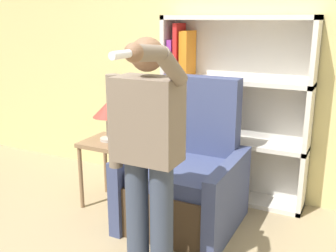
% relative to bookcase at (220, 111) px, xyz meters
% --- Properties ---
extents(wall_back, '(8.00, 0.06, 2.80)m').
position_rel_bookcase_xyz_m(wall_back, '(0.14, 0.16, 0.57)').
color(wall_back, '#DBCC84').
rests_on(wall_back, ground_plane).
extents(bookcase, '(1.36, 0.28, 1.69)m').
position_rel_bookcase_xyz_m(bookcase, '(0.00, 0.00, 0.00)').
color(bookcase, silver).
rests_on(bookcase, ground_plane).
extents(armchair, '(0.87, 0.88, 1.19)m').
position_rel_bookcase_xyz_m(armchair, '(-0.06, -0.62, -0.46)').
color(armchair, '#4C3823').
rests_on(armchair, ground_plane).
extents(person_standing, '(0.55, 0.78, 1.56)m').
position_rel_bookcase_xyz_m(person_standing, '(0.02, -1.42, 0.06)').
color(person_standing, '#384256').
rests_on(person_standing, ground_plane).
extents(side_table, '(0.43, 0.43, 0.61)m').
position_rel_bookcase_xyz_m(side_table, '(-0.81, -0.65, -0.33)').
color(side_table, '#846647').
rests_on(side_table, ground_plane).
extents(table_lamp, '(0.27, 0.27, 0.35)m').
position_rel_bookcase_xyz_m(table_lamp, '(-0.81, -0.65, 0.05)').
color(table_lamp, '#B7B2A8').
rests_on(table_lamp, side_table).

